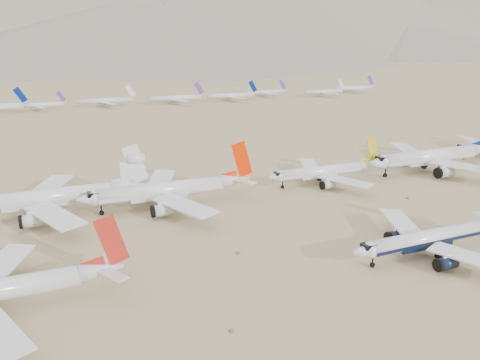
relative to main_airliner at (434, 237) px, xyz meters
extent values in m
plane|color=#927754|center=(-13.81, 4.49, -4.44)|extent=(7000.00, 7000.00, 0.00)
cylinder|color=silver|center=(-2.07, 0.00, 0.20)|extent=(34.11, 4.03, 4.03)
cube|color=black|center=(-2.07, 0.00, -0.31)|extent=(33.43, 4.09, 0.91)
sphere|color=silver|center=(-19.12, 0.00, 0.20)|extent=(4.03, 4.03, 4.03)
cube|color=black|center=(-19.73, 0.00, 1.31)|extent=(2.82, 2.62, 1.01)
cube|color=silver|center=(0.57, -11.97, -0.51)|extent=(13.17, 20.76, 0.63)
cylinder|color=black|center=(-3.96, -8.38, -2.33)|extent=(4.74, 2.90, 2.90)
cube|color=silver|center=(0.57, 11.97, -0.51)|extent=(13.17, 20.76, 0.63)
cylinder|color=black|center=(-3.96, 8.38, -2.33)|extent=(4.74, 2.90, 2.90)
cylinder|color=black|center=(-18.11, 0.00, -3.83)|extent=(1.21, 0.50, 1.21)
cylinder|color=black|center=(-0.64, -2.82, -3.59)|extent=(1.69, 1.01, 1.69)
cylinder|color=black|center=(-0.64, 2.82, -3.59)|extent=(1.69, 1.01, 1.69)
cone|color=silver|center=(-77.43, 12.89, 0.87)|extent=(9.03, 4.33, 4.33)
cube|color=silver|center=(-75.68, 8.73, 1.41)|extent=(5.73, 7.49, 0.26)
cube|color=silver|center=(-96.96, 25.59, -0.22)|extent=(13.94, 21.97, 0.67)
cube|color=silver|center=(-75.68, 17.05, 1.41)|extent=(5.73, 7.49, 0.26)
cube|color=#B32418|center=(-74.93, 12.89, 7.11)|extent=(6.84, 0.35, 11.27)
cylinder|color=silver|center=(55.45, 58.65, 1.88)|extent=(45.31, 5.49, 5.49)
cube|color=silver|center=(55.45, 58.65, 1.19)|extent=(44.40, 5.57, 1.24)
sphere|color=silver|center=(32.80, 58.65, 1.88)|extent=(5.49, 5.49, 5.49)
cube|color=black|center=(31.98, 58.65, 3.39)|extent=(3.84, 3.57, 1.37)
cone|color=silver|center=(83.45, 58.65, 2.29)|extent=(11.33, 5.49, 5.49)
cube|color=silver|center=(58.95, 42.69, 0.92)|extent=(17.50, 27.57, 0.85)
cylinder|color=silver|center=(52.94, 47.44, -1.56)|extent=(6.29, 3.95, 3.95)
cube|color=silver|center=(58.95, 74.61, 0.92)|extent=(17.50, 27.57, 0.85)
cube|color=silver|center=(85.66, 63.88, 2.97)|extent=(7.19, 9.40, 0.33)
cylinder|color=silver|center=(52.94, 69.85, -1.56)|extent=(6.29, 3.95, 3.95)
cylinder|color=black|center=(34.17, 58.65, -3.62)|extent=(1.65, 0.69, 1.65)
cylinder|color=black|center=(57.34, 54.80, -3.29)|extent=(2.31, 1.37, 2.31)
cylinder|color=black|center=(57.34, 62.49, -3.29)|extent=(2.31, 1.37, 2.31)
cylinder|color=silver|center=(6.69, 61.64, 0.23)|extent=(33.42, 4.06, 4.06)
cube|color=silver|center=(6.69, 61.64, -0.28)|extent=(32.75, 4.12, 0.91)
sphere|color=silver|center=(-10.02, 61.64, 0.23)|extent=(4.06, 4.06, 4.06)
cube|color=black|center=(-10.63, 61.64, 1.35)|extent=(2.84, 2.64, 1.02)
cone|color=silver|center=(27.35, 61.64, 0.54)|extent=(8.35, 4.06, 4.06)
cube|color=silver|center=(9.27, 49.86, -0.48)|extent=(12.91, 20.34, 0.63)
cube|color=silver|center=(28.97, 57.78, 1.04)|extent=(5.30, 6.94, 0.24)
cylinder|color=silver|center=(4.84, 53.37, -2.31)|extent=(4.64, 2.92, 2.92)
cube|color=silver|center=(9.27, 73.42, -0.48)|extent=(12.91, 20.34, 0.63)
cube|color=silver|center=(28.97, 65.50, 1.04)|extent=(5.30, 6.94, 0.24)
cylinder|color=silver|center=(4.84, 69.91, -2.31)|extent=(4.64, 2.92, 2.92)
cube|color=gold|center=(29.67, 61.64, 6.32)|extent=(6.33, 0.32, 10.44)
cylinder|color=black|center=(-9.00, 61.64, -3.83)|extent=(1.22, 0.51, 1.22)
cylinder|color=black|center=(8.09, 58.80, -3.59)|extent=(1.71, 1.02, 1.71)
cylinder|color=black|center=(8.09, 64.48, -3.59)|extent=(1.71, 1.02, 1.71)
cylinder|color=silver|center=(-53.14, 59.65, 1.18)|extent=(39.99, 4.89, 4.89)
cube|color=silver|center=(-53.14, 59.65, 0.57)|extent=(39.19, 4.96, 1.10)
sphere|color=silver|center=(-73.13, 59.65, 1.18)|extent=(4.89, 4.89, 4.89)
cube|color=black|center=(-73.86, 59.65, 2.53)|extent=(3.42, 3.18, 1.22)
cone|color=silver|center=(-28.42, 59.65, 1.55)|extent=(10.00, 4.89, 4.89)
cube|color=silver|center=(-50.05, 45.54, 0.33)|extent=(15.44, 24.34, 0.75)
cube|color=silver|center=(-26.48, 55.03, 2.16)|extent=(6.35, 8.30, 0.29)
cylinder|color=silver|center=(-55.36, 49.74, -1.88)|extent=(5.55, 3.52, 3.52)
cube|color=silver|center=(-50.05, 73.75, 0.33)|extent=(15.44, 24.34, 0.75)
cube|color=silver|center=(-26.48, 64.27, 2.16)|extent=(6.35, 8.30, 0.29)
cylinder|color=silver|center=(-55.36, 69.55, -1.88)|extent=(5.55, 3.52, 3.52)
cube|color=#EC2600|center=(-25.65, 59.65, 8.48)|extent=(7.58, 0.39, 12.49)
cylinder|color=black|center=(-71.91, 59.65, -3.71)|extent=(1.47, 0.61, 1.47)
cylinder|color=black|center=(-51.47, 56.23, -3.41)|extent=(2.05, 1.22, 2.05)
cylinder|color=black|center=(-51.47, 63.07, -3.41)|extent=(2.05, 1.22, 2.05)
cylinder|color=silver|center=(-88.46, 66.07, 1.32)|extent=(41.83, 5.01, 5.01)
cube|color=silver|center=(-88.46, 66.07, 0.69)|extent=(40.99, 5.08, 1.13)
cone|color=silver|center=(-62.61, 66.07, 1.70)|extent=(10.46, 5.01, 5.01)
cube|color=silver|center=(-85.23, 51.37, 0.44)|extent=(16.15, 25.46, 0.78)
cube|color=silver|center=(-60.57, 61.25, 2.32)|extent=(6.64, 8.68, 0.30)
cylinder|color=silver|center=(-90.78, 55.76, -1.81)|extent=(5.81, 3.61, 3.61)
cube|color=silver|center=(-85.23, 80.77, 0.44)|extent=(16.15, 25.46, 0.78)
cube|color=silver|center=(-60.57, 70.89, 2.32)|extent=(6.64, 8.68, 0.30)
cylinder|color=silver|center=(-90.78, 76.38, -1.81)|extent=(5.81, 3.61, 3.61)
cube|color=silver|center=(-59.70, 66.07, 8.92)|extent=(7.93, 0.40, 13.06)
cylinder|color=silver|center=(-59.41, 66.07, 10.53)|extent=(5.23, 3.25, 3.25)
cylinder|color=black|center=(-86.72, 62.56, -3.39)|extent=(2.10, 1.25, 2.10)
cylinder|color=black|center=(-86.72, 69.58, -3.39)|extent=(2.10, 1.25, 2.10)
sphere|color=silver|center=(83.83, 67.67, 0.64)|extent=(4.41, 4.41, 4.41)
cube|color=black|center=(83.17, 67.67, 1.85)|extent=(3.09, 2.87, 1.10)
cube|color=silver|center=(104.93, 80.53, -0.13)|extent=(14.12, 22.25, 0.68)
cylinder|color=silver|center=(100.07, 76.70, -2.13)|extent=(5.08, 3.18, 3.18)
cylinder|color=black|center=(84.93, 67.67, -3.78)|extent=(1.32, 0.55, 1.32)
cube|color=navy|center=(-97.94, 297.59, 8.15)|extent=(9.37, 0.46, 11.80)
cylinder|color=silver|center=(-86.15, 302.41, -0.37)|extent=(33.72, 3.33, 3.33)
cube|color=#553392|center=(-70.28, 302.41, 5.26)|extent=(6.72, 0.33, 8.46)
cube|color=silver|center=(-86.15, 293.68, -0.87)|extent=(8.88, 15.52, 0.33)
cube|color=silver|center=(-86.15, 311.14, -0.87)|extent=(8.88, 15.52, 0.33)
cylinder|color=silver|center=(-37.11, 305.76, 0.02)|extent=(41.70, 4.12, 4.12)
cube|color=silver|center=(-17.49, 305.76, 6.99)|extent=(8.30, 0.41, 10.46)
cube|color=silver|center=(-37.11, 294.96, -0.60)|extent=(10.99, 19.19, 0.41)
cube|color=silver|center=(-37.11, 316.55, -0.60)|extent=(10.99, 19.19, 0.41)
cylinder|color=silver|center=(18.02, 300.25, 0.13)|extent=(43.85, 4.33, 4.33)
cube|color=#553392|center=(38.65, 300.25, 7.45)|extent=(8.73, 0.43, 11.00)
cube|color=silver|center=(18.02, 288.90, -0.52)|extent=(11.55, 20.19, 0.43)
cube|color=silver|center=(18.02, 311.60, -0.52)|extent=(11.55, 20.19, 0.43)
cylinder|color=silver|center=(67.32, 298.68, 0.09)|extent=(43.07, 4.26, 4.26)
cube|color=navy|center=(87.58, 298.68, 7.28)|extent=(8.58, 0.43, 10.80)
cube|color=silver|center=(67.32, 287.54, -0.55)|extent=(11.35, 19.83, 0.43)
cube|color=silver|center=(67.32, 309.83, -0.55)|extent=(11.35, 19.83, 0.43)
cylinder|color=silver|center=(107.27, 314.05, -0.16)|extent=(38.00, 3.75, 3.75)
cube|color=#553392|center=(125.15, 314.05, 6.19)|extent=(7.57, 0.38, 9.53)
cube|color=silver|center=(107.27, 304.21, -0.72)|extent=(10.01, 17.49, 0.38)
cube|color=silver|center=(107.27, 323.88, -0.72)|extent=(10.01, 17.49, 0.38)
cylinder|color=silver|center=(158.65, 295.12, -0.08)|extent=(39.56, 3.91, 3.91)
cube|color=silver|center=(177.26, 295.12, 6.52)|extent=(7.88, 0.39, 9.92)
cube|color=silver|center=(158.65, 284.89, -0.67)|extent=(10.42, 18.21, 0.39)
cube|color=silver|center=(158.65, 305.36, -0.67)|extent=(10.42, 18.21, 0.39)
cylinder|color=silver|center=(203.43, 310.86, 0.07)|extent=(42.77, 4.23, 4.23)
cube|color=#553392|center=(223.55, 310.86, 7.22)|extent=(8.52, 0.42, 10.73)
cube|color=silver|center=(203.43, 299.79, -0.56)|extent=(11.27, 19.69, 0.42)
cube|color=silver|center=(203.43, 321.93, -0.56)|extent=(11.27, 19.69, 0.42)
cone|color=slate|center=(186.19, 1484.49, 115.56)|extent=(1824.00, 1824.00, 240.00)
cone|color=slate|center=(686.19, 1664.49, 185.56)|extent=(2356.00, 2356.00, 380.00)
cone|color=slate|center=(1186.19, 1604.49, 140.56)|extent=(1682.00, 1682.00, 290.00)
cone|color=slate|center=(1786.19, 1754.49, 170.56)|extent=(2380.00, 2380.00, 350.00)
cone|color=slate|center=(136.19, 1104.49, 65.56)|extent=(1260.00, 1260.00, 140.00)
cone|color=slate|center=(986.19, 1104.49, 45.56)|extent=(900.00, 900.00, 100.00)
ellipsoid|color=brown|center=(-57.91, -10.41, -4.19)|extent=(0.84, 0.84, 0.46)
ellipsoid|color=brown|center=(-44.21, 18.89, -4.15)|extent=(0.98, 0.98, 0.54)
ellipsoid|color=brown|center=(10.59, 6.09, -4.19)|extent=(0.84, 0.84, 0.46)
ellipsoid|color=brown|center=(24.29, 35.39, -4.15)|extent=(0.98, 0.98, 0.54)
camera|label=1|loc=(-85.22, -78.70, 46.65)|focal=35.00mm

